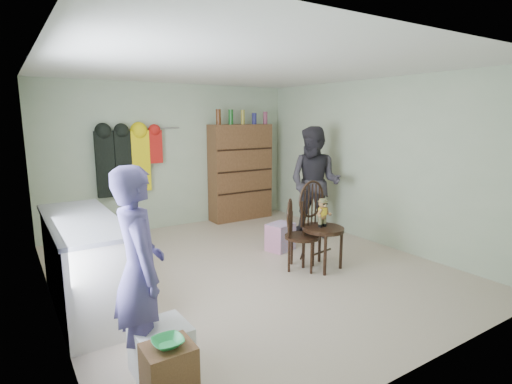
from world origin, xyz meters
TOP-DOWN VIEW (x-y plane):
  - ground_plane at (0.00, 0.00)m, footprint 5.00×5.00m
  - room_walls at (0.00, 0.53)m, footprint 5.00×5.00m
  - counter at (-1.95, 0.00)m, footprint 0.64×1.86m
  - stool at (-1.77, -1.88)m, footprint 0.32×0.28m
  - bowl at (-1.77, -1.88)m, footprint 0.20×0.20m
  - plastic_tub at (-1.69, -1.48)m, footprint 0.42×0.40m
  - chair_front at (0.80, -0.46)m, footprint 0.58×0.58m
  - chair_far at (0.53, -0.35)m, footprint 0.58×0.58m
  - striped_bag at (0.78, 0.36)m, footprint 0.45×0.39m
  - person_left at (-1.78, -1.34)m, footprint 0.42×0.61m
  - person_right at (1.64, 0.62)m, footprint 1.01×1.09m
  - dresser at (1.25, 2.30)m, footprint 1.20×0.39m
  - coat_rack at (-0.83, 2.38)m, footprint 1.42×0.12m

SIDE VIEW (x-z plane):
  - ground_plane at x=0.00m, z-range 0.00..0.00m
  - plastic_tub at x=-1.69m, z-range 0.00..0.38m
  - striped_bag at x=0.78m, z-range 0.00..0.40m
  - stool at x=-1.77m, z-range 0.00..0.46m
  - counter at x=-1.95m, z-range 0.00..0.94m
  - bowl at x=-1.77m, z-range 0.46..0.51m
  - chair_far at x=0.53m, z-range 0.03..0.95m
  - chair_front at x=0.80m, z-range 0.06..1.19m
  - person_left at x=-1.78m, z-range 0.00..1.60m
  - person_right at x=1.64m, z-range 0.00..1.79m
  - dresser at x=1.25m, z-range -0.12..1.95m
  - coat_rack at x=-0.83m, z-range 0.70..1.80m
  - room_walls at x=0.00m, z-range -0.92..4.08m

